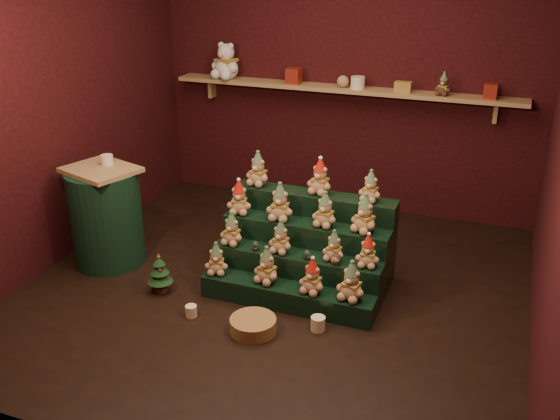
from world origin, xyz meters
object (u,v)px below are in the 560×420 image
at_px(mug_right, 318,324).
at_px(brown_bear, 444,84).
at_px(side_table, 106,216).
at_px(wicker_basket, 253,325).
at_px(snow_globe_c, 336,259).
at_px(riser_tier_front, 287,296).
at_px(mug_left, 191,311).
at_px(mini_christmas_tree, 160,273).
at_px(snow_globe_b, 307,255).
at_px(snow_globe_a, 256,246).
at_px(white_bear, 226,56).

height_order(mug_right, brown_bear, brown_bear).
xyz_separation_m(side_table, wicker_basket, (1.65, -0.57, -0.39)).
height_order(wicker_basket, brown_bear, brown_bear).
bearing_deg(snow_globe_c, riser_tier_front, -155.26).
distance_m(mug_left, wicker_basket, 0.53).
bearing_deg(mini_christmas_tree, riser_tier_front, 8.22).
bearing_deg(snow_globe_b, mini_christmas_tree, -164.93).
bearing_deg(brown_bear, snow_globe_c, -92.41).
bearing_deg(side_table, mug_left, -8.64).
height_order(mug_left, wicker_basket, wicker_basket).
relative_size(snow_globe_a, mug_right, 0.73).
xyz_separation_m(riser_tier_front, snow_globe_b, (0.11, 0.16, 0.31)).
height_order(snow_globe_c, mug_left, snow_globe_c).
height_order(snow_globe_c, white_bear, white_bear).
height_order(snow_globe_c, brown_bear, brown_bear).
relative_size(snow_globe_a, snow_globe_c, 0.83).
distance_m(riser_tier_front, snow_globe_c, 0.50).
bearing_deg(side_table, snow_globe_b, 17.74).
bearing_deg(brown_bear, wicker_basket, -99.13).
bearing_deg(snow_globe_b, white_bear, 129.44).
xyz_separation_m(wicker_basket, white_bear, (-1.35, 2.48, 1.50)).
xyz_separation_m(riser_tier_front, brown_bear, (0.81, 2.07, 1.34)).
xyz_separation_m(riser_tier_front, snow_globe_a, (-0.33, 0.16, 0.31)).
distance_m(snow_globe_a, mini_christmas_tree, 0.82).
distance_m(mug_right, wicker_basket, 0.48).
bearing_deg(mug_left, mug_right, 9.99).
distance_m(snow_globe_c, brown_bear, 2.21).
distance_m(snow_globe_a, brown_bear, 2.45).
bearing_deg(mug_left, snow_globe_a, 60.95).
distance_m(snow_globe_b, white_bear, 2.73).
relative_size(mini_christmas_tree, mug_right, 3.24).
bearing_deg(mug_right, mini_christmas_tree, 176.97).
distance_m(side_table, mug_right, 2.15).
distance_m(snow_globe_b, side_table, 1.86).
height_order(riser_tier_front, mini_christmas_tree, mini_christmas_tree).
relative_size(snow_globe_b, mug_right, 0.71).
bearing_deg(mini_christmas_tree, wicker_basket, -15.73).
xyz_separation_m(snow_globe_c, mug_left, (-0.98, -0.55, -0.36)).
bearing_deg(mug_left, mini_christmas_tree, 149.46).
height_order(side_table, mug_left, side_table).
relative_size(side_table, brown_bear, 4.16).
relative_size(snow_globe_c, mug_right, 0.88).
relative_size(mug_left, wicker_basket, 0.26).
xyz_separation_m(side_table, mug_left, (1.12, -0.55, -0.40)).
bearing_deg(mini_christmas_tree, mug_left, -30.54).
bearing_deg(snow_globe_b, mug_right, -60.01).
bearing_deg(white_bear, brown_bear, 17.26).
xyz_separation_m(riser_tier_front, mini_christmas_tree, (-1.05, -0.15, 0.08)).
height_order(snow_globe_a, wicker_basket, snow_globe_a).
relative_size(mug_left, mug_right, 0.83).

